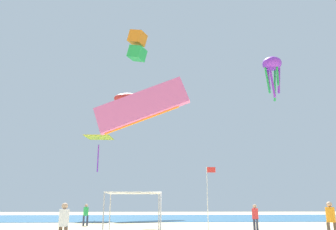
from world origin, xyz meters
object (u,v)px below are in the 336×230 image
person_leftmost (64,221)px  kite_inflatable_red (141,103)px  banner_flag (208,192)px  kite_box_orange (137,46)px  person_rightmost (255,215)px  kite_parafoil_pink (141,106)px  kite_diamond_yellow (99,139)px  person_near_tent (86,213)px  person_central (331,217)px  kite_octopus_purple (272,66)px  canopy_tent (134,194)px

person_leftmost → kite_inflatable_red: (2.33, 29.71, 13.78)m
banner_flag → kite_box_orange: kite_box_orange is taller
kite_box_orange → person_rightmost: bearing=57.4°
person_rightmost → person_leftmost: bearing=105.1°
person_rightmost → kite_parafoil_pink: 10.14m
kite_box_orange → kite_parafoil_pink: (0.92, -13.39, -10.94)m
person_rightmost → kite_inflatable_red: size_ratio=0.19×
kite_parafoil_pink → kite_diamond_yellow: (-5.24, 17.20, 0.85)m
person_near_tent → person_rightmost: bearing=127.0°
person_near_tent → person_rightmost: person_near_tent is taller
banner_flag → person_central: bearing=-48.3°
banner_flag → kite_parafoil_pink: size_ratio=0.61×
person_near_tent → kite_octopus_purple: (17.66, 4.11, 14.64)m
kite_box_orange → kite_octopus_purple: size_ratio=0.79×
person_near_tent → kite_box_orange: (3.44, 7.18, 18.02)m
banner_flag → kite_diamond_yellow: size_ratio=0.99×
kite_diamond_yellow → kite_box_orange: bearing=-125.2°
person_near_tent → kite_inflatable_red: size_ratio=0.19×
kite_inflatable_red → kite_diamond_yellow: (-4.69, -4.98, -5.89)m
person_rightmost → kite_diamond_yellow: bearing=15.3°
person_near_tent → person_central: size_ratio=0.93×
banner_flag → kite_diamond_yellow: (-9.65, 17.12, 6.52)m
person_central → person_rightmost: bearing=119.9°
person_rightmost → kite_octopus_purple: (6.07, 10.76, 14.65)m
kite_inflatable_red → kite_box_orange: size_ratio=2.33×
banner_flag → kite_box_orange: size_ratio=1.09×
person_leftmost → kite_inflatable_red: kite_inflatable_red is taller
kite_inflatable_red → kite_box_orange: 9.75m
kite_box_orange → kite_diamond_yellow: (-4.32, 3.81, -10.09)m
canopy_tent → banner_flag: banner_flag is taller
person_rightmost → kite_box_orange: bearing=10.6°
canopy_tent → person_rightmost: 7.73m
person_central → kite_octopus_purple: 21.86m
canopy_tent → kite_parafoil_pink: 6.12m
person_central → kite_diamond_yellow: 28.13m
canopy_tent → kite_box_orange: 22.63m
canopy_tent → kite_inflatable_red: (-0.26, 23.95, 12.59)m
person_central → banner_flag: banner_flag is taller
person_leftmost → person_rightmost: person_leftmost is taller
person_leftmost → person_rightmost: bearing=-110.8°
banner_flag → canopy_tent: bearing=-158.4°
canopy_tent → kite_octopus_purple: (13.58, 12.09, 13.40)m
kite_diamond_yellow → person_rightmost: bearing=-138.4°
person_near_tent → kite_octopus_purple: bearing=170.0°
banner_flag → kite_parafoil_pink: (-4.41, -0.09, 5.67)m
kite_octopus_purple → kite_diamond_yellow: kite_octopus_purple is taller
person_central → person_rightmost: size_ratio=1.09×
kite_inflatable_red → kite_octopus_purple: (13.84, -11.87, 0.82)m
person_leftmost → kite_octopus_purple: kite_octopus_purple is taller
person_near_tent → kite_octopus_purple: 23.30m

